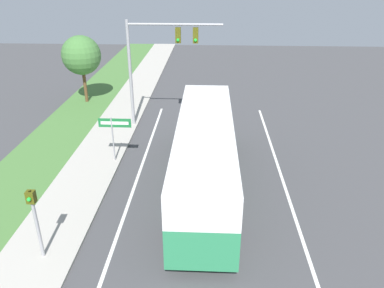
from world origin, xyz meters
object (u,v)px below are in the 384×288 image
at_px(bus, 205,151).
at_px(street_sign, 114,130).
at_px(signal_gantry, 156,53).
at_px(pedestrian_signal, 35,214).

height_order(bus, street_sign, bus).
relative_size(bus, signal_gantry, 1.73).
bearing_deg(street_sign, bus, -26.88).
xyz_separation_m(bus, street_sign, (-4.74, 2.40, -0.06)).
height_order(bus, signal_gantry, signal_gantry).
xyz_separation_m(pedestrian_signal, street_sign, (0.96, 7.41, -0.06)).
height_order(pedestrian_signal, street_sign, pedestrian_signal).
distance_m(pedestrian_signal, street_sign, 7.48).
relative_size(bus, street_sign, 4.56).
distance_m(signal_gantry, street_sign, 6.10).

